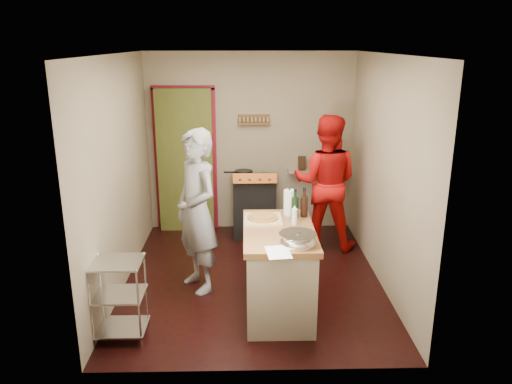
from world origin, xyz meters
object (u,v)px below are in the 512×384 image
stove (254,205)px  person_red (326,182)px  person_stripe (197,212)px  wire_shelving (119,296)px  island (279,268)px

stove → person_red: person_red is taller
person_stripe → wire_shelving: bearing=-67.1°
stove → person_red: bearing=-24.2°
stove → island: island is taller
island → person_red: person_red is taller
stove → wire_shelving: 2.94m
stove → island: bearing=-84.5°
person_stripe → island: bearing=25.0°
person_red → island: bearing=81.2°
person_stripe → person_red: bearing=93.0°
person_stripe → person_red: size_ratio=1.01×
stove → person_red: size_ratio=0.55×
person_red → wire_shelving: bearing=58.2°
person_stripe → person_red: (1.62, 1.20, -0.01)m
wire_shelving → person_stripe: bearing=56.4°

